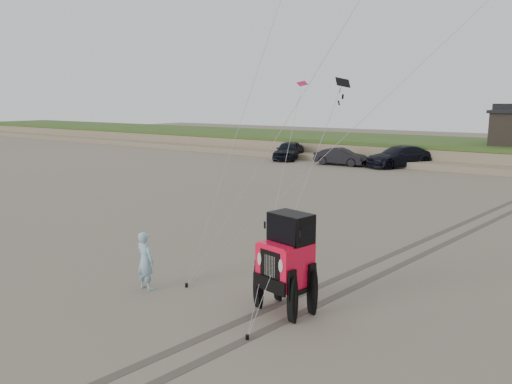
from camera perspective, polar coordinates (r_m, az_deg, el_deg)
ground at (r=12.91m, az=-3.58°, el=-14.00°), size 160.00×160.00×0.00m
dune_ridge at (r=47.36m, az=26.69°, el=3.85°), size 160.00×14.25×1.73m
truck_a at (r=45.75m, az=3.74°, el=4.76°), size 3.33×5.27×1.67m
truck_b at (r=42.31m, az=9.63°, el=4.01°), size 4.42×1.79×1.43m
truck_c at (r=42.16m, az=16.03°, el=3.92°), size 5.05×6.31×1.71m
jeep at (r=12.82m, az=3.36°, el=-9.26°), size 3.39×5.84×2.04m
man at (r=14.65m, az=-12.56°, el=-7.66°), size 0.63×0.42×1.70m
stake_main at (r=14.84m, az=-7.95°, el=-10.51°), size 0.08×0.08×0.12m
stake_aux at (r=11.74m, az=-1.01°, el=-16.28°), size 0.08×0.08×0.12m
tire_tracks at (r=18.69m, az=17.33°, el=-6.64°), size 5.22×29.74×0.01m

